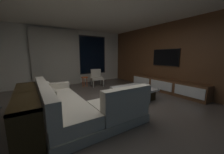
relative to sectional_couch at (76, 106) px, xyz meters
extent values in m
plane|color=#564C44|center=(0.87, 0.18, -0.29)|extent=(9.20, 9.20, 0.00)
cube|color=silver|center=(0.87, 3.84, 1.06)|extent=(6.60, 0.12, 2.70)
cube|color=black|center=(2.17, 3.77, 1.16)|extent=(1.52, 0.02, 2.02)
cube|color=black|center=(2.17, 3.76, 1.16)|extent=(1.40, 0.03, 1.90)
cube|color=#BCB5A3|center=(0.32, 3.66, 1.01)|extent=(2.10, 0.12, 2.60)
cube|color=brown|center=(3.93, 0.18, 1.06)|extent=(0.12, 7.80, 2.70)
plane|color=silver|center=(0.87, 0.18, 2.41)|extent=(8.20, 8.20, 0.00)
cube|color=#B1A997|center=(-0.24, 0.23, -0.20)|extent=(0.90, 2.50, 0.18)
cube|color=beige|center=(-0.24, 0.23, 0.01)|extent=(0.86, 2.42, 0.24)
cube|color=beige|center=(-0.59, 0.23, 0.33)|extent=(0.20, 2.50, 0.40)
cube|color=beige|center=(-0.24, 1.38, 0.22)|extent=(0.90, 0.20, 0.18)
cube|color=#B1A997|center=(0.74, -0.57, -0.20)|extent=(1.10, 0.90, 0.18)
cube|color=beige|center=(0.74, -0.57, 0.01)|extent=(1.07, 0.86, 0.24)
cube|color=beige|center=(0.74, -0.92, 0.33)|extent=(1.10, 0.20, 0.40)
cube|color=beige|center=(-0.47, 0.78, 0.29)|extent=(0.10, 0.36, 0.36)
cube|color=#B2A893|center=(-0.47, -0.07, 0.29)|extent=(0.10, 0.36, 0.36)
cube|color=black|center=(2.06, 0.32, -0.14)|extent=(1.00, 1.00, 0.30)
cube|color=white|center=(2.06, 0.32, 0.04)|extent=(1.16, 1.16, 0.06)
cube|color=#3C7F3F|center=(2.21, 0.35, 0.09)|extent=(0.29, 0.16, 0.03)
cube|color=#5DD6CB|center=(2.19, 0.35, 0.12)|extent=(0.21, 0.16, 0.03)
cylinder|color=#B2ADA0|center=(2.01, 2.30, -0.11)|extent=(0.04, 0.04, 0.36)
cylinder|color=#B2ADA0|center=(1.54, 2.40, -0.11)|extent=(0.04, 0.04, 0.36)
cylinder|color=#B2ADA0|center=(2.12, 2.79, -0.11)|extent=(0.04, 0.04, 0.36)
cylinder|color=#B2ADA0|center=(1.65, 2.89, -0.11)|extent=(0.04, 0.04, 0.36)
cube|color=beige|center=(1.83, 2.59, 0.07)|extent=(0.65, 0.66, 0.08)
cube|color=beige|center=(1.88, 2.83, 0.30)|extent=(0.49, 0.18, 0.38)
cylinder|color=#BF4C1E|center=(1.17, 2.73, -0.06)|extent=(0.03, 0.03, 0.46)
cylinder|color=#BF4C1E|center=(1.37, 2.73, -0.06)|extent=(0.03, 0.03, 0.46)
cylinder|color=#BF4C1E|center=(1.27, 2.83, -0.06)|extent=(0.03, 0.03, 0.46)
cylinder|color=#BF4C1E|center=(1.27, 2.73, 0.16)|extent=(0.32, 0.32, 0.02)
cube|color=brown|center=(3.65, 0.28, -0.03)|extent=(0.44, 3.10, 0.52)
cube|color=white|center=(3.42, -0.77, 0.00)|extent=(0.02, 0.93, 0.33)
cube|color=white|center=(3.42, 0.28, 0.00)|extent=(0.02, 0.93, 0.33)
cube|color=white|center=(3.42, 1.32, 0.00)|extent=(0.02, 0.93, 0.33)
cube|color=black|center=(3.61, -0.58, -0.17)|extent=(0.33, 0.68, 0.19)
cube|color=#746354|center=(3.61, -0.84, -0.18)|extent=(0.03, 0.04, 0.17)
cube|color=#ACD181|center=(3.61, -0.76, -0.19)|extent=(0.03, 0.04, 0.15)
cube|color=#4753C6|center=(3.61, -0.69, -0.19)|extent=(0.03, 0.04, 0.16)
cube|color=#C77B8A|center=(3.61, -0.61, -0.18)|extent=(0.03, 0.04, 0.17)
cube|color=#60B5C2|center=(3.61, -0.54, -0.17)|extent=(0.03, 0.04, 0.18)
cube|color=#519844|center=(3.61, -0.46, -0.19)|extent=(0.03, 0.04, 0.15)
cube|color=#615AD2|center=(3.61, -0.39, -0.19)|extent=(0.03, 0.04, 0.16)
cube|color=#AD5C8E|center=(3.61, -0.32, -0.19)|extent=(0.03, 0.04, 0.15)
cube|color=black|center=(3.82, 0.43, 1.06)|extent=(0.04, 1.14, 0.66)
cube|color=black|center=(3.82, 0.43, 1.06)|extent=(0.05, 1.10, 0.62)
cube|color=black|center=(-0.91, 0.13, 0.43)|extent=(0.40, 2.10, 0.04)
cube|color=black|center=(-0.91, 0.13, -0.15)|extent=(0.38, 2.04, 0.03)
cube|color=black|center=(-0.91, -0.90, 0.08)|extent=(0.40, 0.04, 0.74)
cube|color=black|center=(-0.91, 1.16, 0.08)|extent=(0.40, 0.04, 0.74)
cube|color=black|center=(-0.91, 0.13, 0.08)|extent=(0.38, 0.03, 0.74)
cube|color=silver|center=(-0.92, -0.71, 0.00)|extent=(0.18, 0.04, 0.27)
cube|color=silver|center=(-0.92, -0.50, -0.01)|extent=(0.18, 0.04, 0.25)
cube|color=silver|center=(-0.91, -0.29, -0.02)|extent=(0.18, 0.04, 0.22)
cube|color=silver|center=(-0.91, -0.08, -0.01)|extent=(0.18, 0.04, 0.25)
cube|color=silver|center=(-0.92, 0.13, 0.00)|extent=(0.18, 0.04, 0.27)
cube|color=white|center=(-0.92, 0.34, 0.00)|extent=(0.18, 0.04, 0.26)
cube|color=silver|center=(-0.92, 0.55, -0.02)|extent=(0.18, 0.04, 0.24)
cube|color=silver|center=(-0.92, 0.76, -0.02)|extent=(0.18, 0.04, 0.23)
cube|color=white|center=(-0.90, 0.97, 0.00)|extent=(0.18, 0.04, 0.27)
camera|label=1|loc=(-0.82, -2.75, 1.14)|focal=20.51mm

